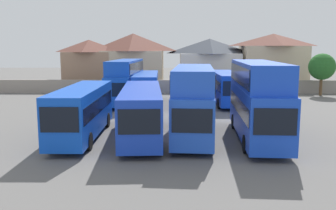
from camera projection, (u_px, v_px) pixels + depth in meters
ground at (170, 101)px, 43.31m from camera, size 140.00×140.00×0.00m
depot_boundary_wall at (171, 87)px, 50.31m from camera, size 56.00×0.50×1.80m
bus_1 at (82, 109)px, 25.49m from camera, size 2.63×10.81×3.48m
bus_2 at (142, 109)px, 25.58m from camera, size 3.36×11.82×3.41m
bus_3 at (193, 98)px, 25.32m from camera, size 3.19×10.46×4.87m
bus_4 at (258, 96)px, 24.78m from camera, size 3.13×11.08×5.23m
bus_5 at (125, 79)px, 40.72m from camera, size 3.07×10.93×4.81m
bus_6 at (146, 87)px, 40.26m from camera, size 2.82×10.80×3.40m
bus_7 at (191, 87)px, 40.56m from camera, size 2.98×10.66×3.32m
bus_8 at (226, 86)px, 40.40m from camera, size 2.72×10.29×3.49m
house_terrace_left at (89, 64)px, 56.49m from camera, size 7.35×6.36×7.32m
house_terrace_centre at (133, 60)px, 57.19m from camera, size 9.51×8.14×8.28m
house_terrace_right at (209, 63)px, 57.29m from camera, size 9.47×7.72×7.50m
house_terrace_far_right at (273, 61)px, 56.01m from camera, size 9.58×7.24×8.20m
tree_left_of_lot at (322, 67)px, 47.54m from camera, size 3.40×3.40×5.42m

